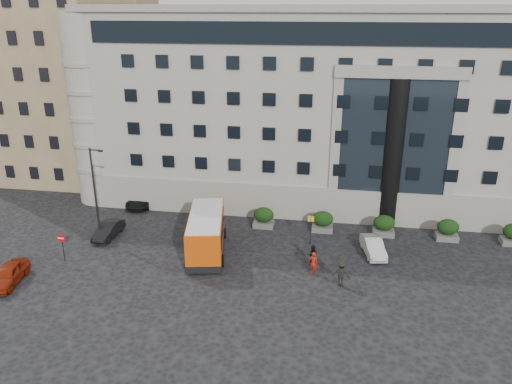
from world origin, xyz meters
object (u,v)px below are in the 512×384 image
Objects in this scene: hedge_d at (384,225)px; minibus at (206,232)px; parked_car_d at (141,199)px; pedestrian_c at (341,273)px; hedge_c at (323,221)px; street_lamp at (95,191)px; hedge_b at (264,217)px; hedge_a at (207,213)px; no_entry_sign at (62,242)px; red_truck at (156,168)px; parked_car_c at (142,198)px; pedestrian_b at (312,255)px; pedestrian_a at (313,263)px; white_taxi at (373,247)px; hedge_e at (448,230)px; parked_car_b at (108,230)px; parked_car_a at (8,275)px; bus_stop_sign at (311,225)px.

minibus is (-14.18, -5.44, 0.82)m from hedge_d.
pedestrian_c is (19.56, -11.98, 0.32)m from parked_car_d.
street_lamp is (-18.34, -4.80, 3.44)m from hedge_c.
minibus reaches higher than hedge_b.
hedge_a and hedge_d have the same top height.
street_lamp is 3.45× the size of no_entry_sign.
red_truck is 1.11× the size of parked_car_c.
hedge_c is at bearing -31.69° from red_truck.
hedge_c is 6.30m from pedestrian_b.
pedestrian_a is at bearing -8.67° from street_lamp.
no_entry_sign is 24.12m from white_taxi.
hedge_e is 0.79× the size of no_entry_sign.
pedestrian_c is (20.66, -19.46, -0.46)m from red_truck.
hedge_d is (5.20, 0.00, 0.00)m from hedge_c.
street_lamp is at bearing -90.07° from red_truck.
hedge_d reaches higher than pedestrian_a.
parked_car_b is (-28.30, -4.23, -0.30)m from hedge_e.
pedestrian_b is (-5.71, -6.27, -0.08)m from hedge_d.
parked_car_a is at bearing 21.77° from pedestrian_a.
pedestrian_c reaches higher than parked_car_b.
pedestrian_a is at bearing -57.34° from hedge_b.
no_entry_sign is 19.44m from red_truck.
street_lamp is 3.81m from parked_car_b.
hedge_a reaches higher than parked_car_b.
minibus is (-19.38, -5.44, 0.82)m from hedge_e.
hedge_a is at bearing -26.54° from pedestrian_c.
hedge_d is 0.48× the size of parked_car_b.
parked_car_d is at bearing 125.17° from minibus.
hedge_a is 0.73× the size of bus_stop_sign.
hedge_b is 0.39× the size of parked_car_d.
minibus is 1.51× the size of red_truck.
pedestrian_c is at bearing -111.79° from hedge_d.
hedge_b is 13.39m from parked_car_b.
no_entry_sign is at bearing -155.51° from hedge_c.
red_truck is at bearing 88.84° from no_entry_sign.
parked_car_c reaches higher than white_taxi.
parked_car_b is 20.10m from pedestrian_c.
hedge_a is 8.61m from parked_car_b.
pedestrian_a is (10.03, -7.54, -0.05)m from hedge_a.
red_truck is 1.12× the size of parked_car_d.
parked_car_b is 0.98× the size of white_taxi.
hedge_d is at bearing -126.90° from pedestrian_b.
white_taxi is at bearing -106.20° from hedge_d.
street_lamp is 2.09× the size of parked_car_b.
pedestrian_a is (17.53, -3.31, 0.25)m from parked_car_b.
parked_car_a is at bearing -142.72° from hedge_b.
parked_car_b is (1.50, 4.61, -1.02)m from no_entry_sign.
white_taxi is at bearing 12.39° from no_entry_sign.
minibus reaches higher than parked_car_c.
parked_car_b is at bearing -166.71° from hedge_c.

